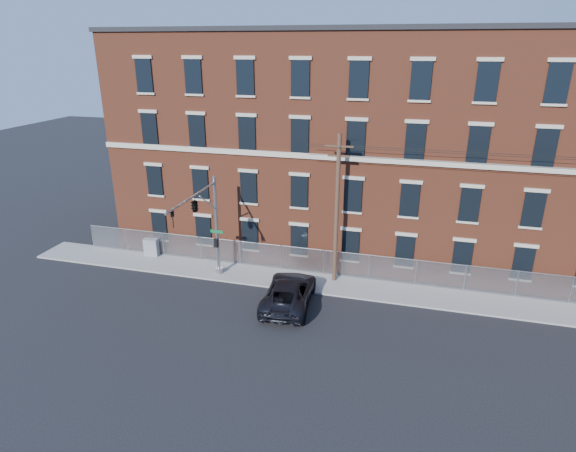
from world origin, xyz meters
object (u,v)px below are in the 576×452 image
(utility_pole_near, at_px, (337,207))
(pickup_truck, at_px, (289,292))
(utility_cabinet, at_px, (151,247))
(traffic_signal_mast, at_px, (200,213))

(utility_pole_near, height_order, pickup_truck, utility_pole_near)
(pickup_truck, relative_size, utility_cabinet, 4.54)
(utility_pole_near, distance_m, utility_cabinet, 14.86)
(traffic_signal_mast, height_order, pickup_truck, traffic_signal_mast)
(utility_cabinet, bearing_deg, pickup_truck, -23.50)
(utility_pole_near, relative_size, pickup_truck, 1.66)
(pickup_truck, bearing_deg, utility_cabinet, -23.09)
(traffic_signal_mast, height_order, utility_pole_near, utility_pole_near)
(traffic_signal_mast, distance_m, utility_pole_near, 8.70)
(utility_pole_near, bearing_deg, utility_cabinet, 178.38)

